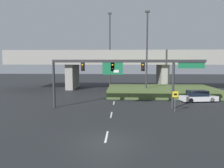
{
  "coord_description": "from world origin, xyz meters",
  "views": [
    {
      "loc": [
        1.12,
        -13.83,
        5.27
      ],
      "look_at": [
        0.0,
        8.95,
        2.94
      ],
      "focal_mm": 35.0,
      "sensor_mm": 36.0,
      "label": 1
    }
  ],
  "objects_px": {
    "signal_gantry": "(124,68)",
    "parked_sedan_near_right": "(198,96)",
    "highway_light_pole_far": "(110,50)",
    "highway_light_pole_near": "(147,52)",
    "speed_limit_sign": "(175,98)"
  },
  "relations": [
    {
      "from": "signal_gantry",
      "to": "parked_sedan_near_right",
      "type": "xyz_separation_m",
      "value": [
        9.88,
        4.73,
        -3.83
      ]
    },
    {
      "from": "signal_gantry",
      "to": "highway_light_pole_far",
      "type": "relative_size",
      "value": 1.23
    },
    {
      "from": "highway_light_pole_far",
      "to": "parked_sedan_near_right",
      "type": "xyz_separation_m",
      "value": [
        12.31,
        -10.34,
        -6.62
      ]
    },
    {
      "from": "signal_gantry",
      "to": "highway_light_pole_near",
      "type": "xyz_separation_m",
      "value": [
        3.53,
        9.18,
        2.26
      ]
    },
    {
      "from": "speed_limit_sign",
      "to": "highway_light_pole_far",
      "type": "bearing_deg",
      "value": 115.24
    },
    {
      "from": "signal_gantry",
      "to": "highway_light_pole_far",
      "type": "height_order",
      "value": "highway_light_pole_far"
    },
    {
      "from": "highway_light_pole_near",
      "to": "parked_sedan_near_right",
      "type": "relative_size",
      "value": 2.61
    },
    {
      "from": "speed_limit_sign",
      "to": "highway_light_pole_far",
      "type": "distance_m",
      "value": 19.26
    },
    {
      "from": "signal_gantry",
      "to": "speed_limit_sign",
      "type": "bearing_deg",
      "value": -15.89
    },
    {
      "from": "highway_light_pole_near",
      "to": "parked_sedan_near_right",
      "type": "distance_m",
      "value": 9.87
    },
    {
      "from": "highway_light_pole_near",
      "to": "highway_light_pole_far",
      "type": "height_order",
      "value": "highway_light_pole_far"
    },
    {
      "from": "highway_light_pole_far",
      "to": "speed_limit_sign",
      "type": "bearing_deg",
      "value": -64.76
    },
    {
      "from": "speed_limit_sign",
      "to": "parked_sedan_near_right",
      "type": "height_order",
      "value": "speed_limit_sign"
    },
    {
      "from": "speed_limit_sign",
      "to": "parked_sedan_near_right",
      "type": "relative_size",
      "value": 0.46
    },
    {
      "from": "signal_gantry",
      "to": "highway_light_pole_near",
      "type": "height_order",
      "value": "highway_light_pole_near"
    }
  ]
}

